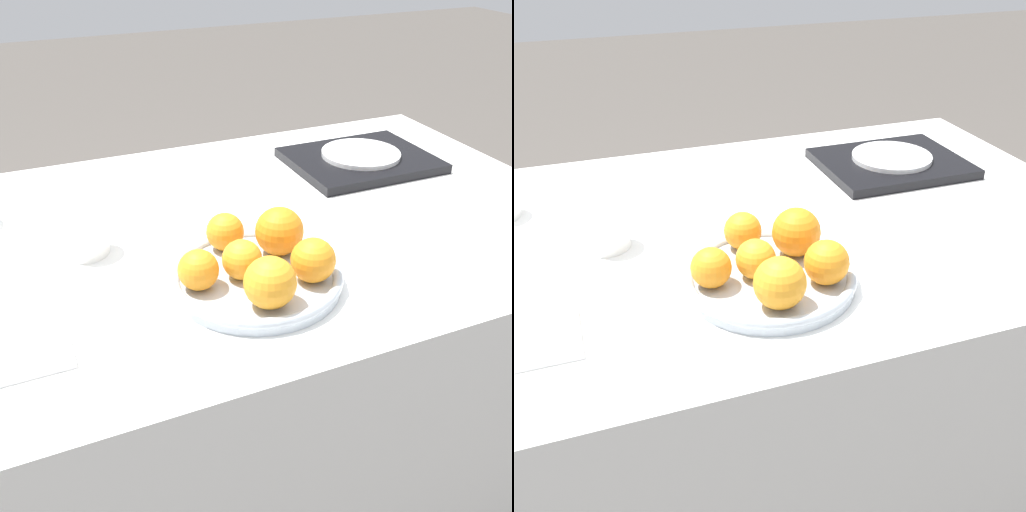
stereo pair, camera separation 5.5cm
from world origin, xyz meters
The scene contains 13 objects.
ground_plane centered at (0.00, 0.00, 0.00)m, with size 12.00×12.00×0.00m, color #4C4742.
table centered at (0.00, 0.00, 0.38)m, with size 1.42×0.82×0.76m.
fruit_platter centered at (0.01, -0.20, 0.77)m, with size 0.26×0.26×0.03m.
orange_0 centered at (-0.01, -0.20, 0.81)m, with size 0.06×0.06×0.06m.
orange_1 centered at (0.00, -0.11, 0.81)m, with size 0.06×0.06×0.06m.
orange_2 centered at (0.07, -0.15, 0.81)m, with size 0.08×0.08×0.08m.
orange_3 centered at (0.08, -0.25, 0.81)m, with size 0.07×0.07×0.07m.
orange_4 centered at (0.00, -0.28, 0.81)m, with size 0.07×0.07×0.07m.
orange_5 centered at (-0.08, -0.20, 0.81)m, with size 0.06×0.06×0.06m.
serving_tray centered at (0.42, 0.15, 0.77)m, with size 0.30×0.24×0.02m.
side_plate centered at (0.42, 0.15, 0.78)m, with size 0.17×0.17×0.01m.
cup_1 centered at (-0.21, 0.00, 0.79)m, with size 0.08×0.08×0.07m.
napkin centered at (-0.34, -0.23, 0.76)m, with size 0.15×0.11×0.01m.
Camera 1 is at (-0.29, -0.89, 1.26)m, focal length 42.00 mm.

